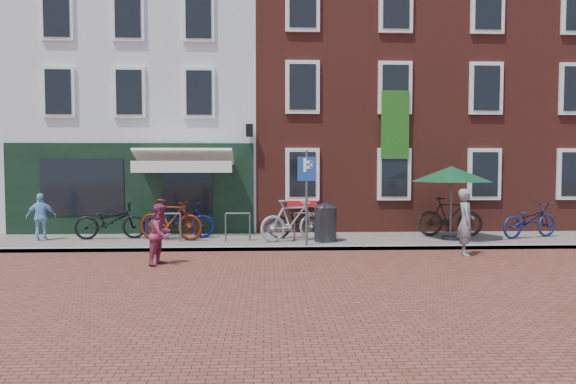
{
  "coord_description": "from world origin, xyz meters",
  "views": [
    {
      "loc": [
        -0.67,
        -13.72,
        2.3
      ],
      "look_at": [
        -0.08,
        0.36,
        1.56
      ],
      "focal_mm": 32.2,
      "sensor_mm": 36.0,
      "label": 1
    }
  ],
  "objects_px": {
    "woman": "(466,222)",
    "bicycle_0": "(110,221)",
    "boy": "(161,234)",
    "bicycle_3": "(292,220)",
    "parking_sign": "(307,183)",
    "litter_bin": "(325,220)",
    "cafe_person": "(41,217)",
    "bicycle_5": "(450,217)",
    "bicycle_6": "(530,220)",
    "bicycle_4": "(301,220)",
    "parasol": "(451,171)",
    "bicycle_2": "(180,220)",
    "bicycle_1": "(171,220)"
  },
  "relations": [
    {
      "from": "bicycle_4",
      "to": "bicycle_2",
      "type": "bearing_deg",
      "value": 80.77
    },
    {
      "from": "litter_bin",
      "to": "bicycle_5",
      "type": "xyz_separation_m",
      "value": [
        3.98,
        0.95,
        -0.01
      ]
    },
    {
      "from": "parking_sign",
      "to": "bicycle_2",
      "type": "height_order",
      "value": "parking_sign"
    },
    {
      "from": "bicycle_5",
      "to": "bicycle_6",
      "type": "relative_size",
      "value": 0.97
    },
    {
      "from": "litter_bin",
      "to": "boy",
      "type": "relative_size",
      "value": 0.83
    },
    {
      "from": "bicycle_4",
      "to": "parking_sign",
      "type": "bearing_deg",
      "value": 174.36
    },
    {
      "from": "woman",
      "to": "bicycle_4",
      "type": "height_order",
      "value": "woman"
    },
    {
      "from": "parking_sign",
      "to": "bicycle_6",
      "type": "height_order",
      "value": "parking_sign"
    },
    {
      "from": "bicycle_0",
      "to": "bicycle_4",
      "type": "xyz_separation_m",
      "value": [
        5.69,
        -0.06,
        0.0
      ]
    },
    {
      "from": "bicycle_0",
      "to": "bicycle_2",
      "type": "bearing_deg",
      "value": -96.3
    },
    {
      "from": "bicycle_4",
      "to": "bicycle_5",
      "type": "xyz_separation_m",
      "value": [
        4.63,
        0.27,
        0.06
      ]
    },
    {
      "from": "litter_bin",
      "to": "woman",
      "type": "height_order",
      "value": "woman"
    },
    {
      "from": "bicycle_5",
      "to": "litter_bin",
      "type": "bearing_deg",
      "value": 109.77
    },
    {
      "from": "boy",
      "to": "bicycle_5",
      "type": "xyz_separation_m",
      "value": [
        8.12,
        3.75,
        -0.01
      ]
    },
    {
      "from": "litter_bin",
      "to": "cafe_person",
      "type": "distance_m",
      "value": 8.29
    },
    {
      "from": "bicycle_3",
      "to": "cafe_person",
      "type": "bearing_deg",
      "value": 65.07
    },
    {
      "from": "bicycle_2",
      "to": "bicycle_5",
      "type": "distance_m",
      "value": 8.29
    },
    {
      "from": "woman",
      "to": "bicycle_6",
      "type": "distance_m",
      "value": 3.72
    },
    {
      "from": "bicycle_1",
      "to": "bicycle_2",
      "type": "height_order",
      "value": "bicycle_1"
    },
    {
      "from": "parking_sign",
      "to": "woman",
      "type": "height_order",
      "value": "parking_sign"
    },
    {
      "from": "bicycle_3",
      "to": "parking_sign",
      "type": "bearing_deg",
      "value": 179.93
    },
    {
      "from": "bicycle_2",
      "to": "bicycle_6",
      "type": "distance_m",
      "value": 10.55
    },
    {
      "from": "parking_sign",
      "to": "bicycle_1",
      "type": "relative_size",
      "value": 1.3
    },
    {
      "from": "cafe_person",
      "to": "bicycle_5",
      "type": "xyz_separation_m",
      "value": [
        12.26,
        0.4,
        -0.09
      ]
    },
    {
      "from": "bicycle_0",
      "to": "bicycle_2",
      "type": "relative_size",
      "value": 1.0
    },
    {
      "from": "bicycle_4",
      "to": "parasol",
      "type": "bearing_deg",
      "value": -102.4
    },
    {
      "from": "bicycle_1",
      "to": "parasol",
      "type": "bearing_deg",
      "value": -75.34
    },
    {
      "from": "woman",
      "to": "cafe_person",
      "type": "bearing_deg",
      "value": 91.72
    },
    {
      "from": "bicycle_5",
      "to": "bicycle_1",
      "type": "bearing_deg",
      "value": 99.66
    },
    {
      "from": "woman",
      "to": "bicycle_1",
      "type": "xyz_separation_m",
      "value": [
        -7.87,
        2.36,
        -0.15
      ]
    },
    {
      "from": "cafe_person",
      "to": "bicycle_5",
      "type": "height_order",
      "value": "cafe_person"
    },
    {
      "from": "parasol",
      "to": "bicycle_6",
      "type": "bearing_deg",
      "value": 3.6
    },
    {
      "from": "parasol",
      "to": "boy",
      "type": "distance_m",
      "value": 8.6
    },
    {
      "from": "bicycle_0",
      "to": "bicycle_3",
      "type": "relative_size",
      "value": 1.03
    },
    {
      "from": "cafe_person",
      "to": "litter_bin",
      "type": "bearing_deg",
      "value": 155.18
    },
    {
      "from": "bicycle_4",
      "to": "bicycle_5",
      "type": "bearing_deg",
      "value": -94.03
    },
    {
      "from": "woman",
      "to": "bicycle_0",
      "type": "distance_m",
      "value": 10.05
    },
    {
      "from": "litter_bin",
      "to": "parasol",
      "type": "relative_size",
      "value": 0.48
    },
    {
      "from": "woman",
      "to": "bicycle_2",
      "type": "height_order",
      "value": "woman"
    },
    {
      "from": "boy",
      "to": "bicycle_3",
      "type": "xyz_separation_m",
      "value": [
        3.19,
        2.9,
        -0.01
      ]
    },
    {
      "from": "boy",
      "to": "parasol",
      "type": "bearing_deg",
      "value": -48.76
    },
    {
      "from": "parasol",
      "to": "bicycle_5",
      "type": "bearing_deg",
      "value": 71.67
    },
    {
      "from": "parking_sign",
      "to": "bicycle_3",
      "type": "bearing_deg",
      "value": 111.39
    },
    {
      "from": "boy",
      "to": "bicycle_4",
      "type": "bearing_deg",
      "value": -25.16
    },
    {
      "from": "litter_bin",
      "to": "bicycle_6",
      "type": "xyz_separation_m",
      "value": [
        6.24,
        0.44,
        -0.06
      ]
    },
    {
      "from": "parking_sign",
      "to": "bicycle_1",
      "type": "bearing_deg",
      "value": 162.45
    },
    {
      "from": "parking_sign",
      "to": "bicycle_0",
      "type": "xyz_separation_m",
      "value": [
        -5.73,
        1.51,
        -1.16
      ]
    },
    {
      "from": "litter_bin",
      "to": "bicycle_2",
      "type": "distance_m",
      "value": 4.38
    },
    {
      "from": "parking_sign",
      "to": "bicycle_6",
      "type": "distance_m",
      "value": 7.05
    },
    {
      "from": "bicycle_3",
      "to": "bicycle_4",
      "type": "relative_size",
      "value": 0.97
    }
  ]
}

